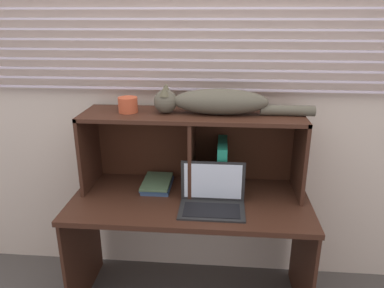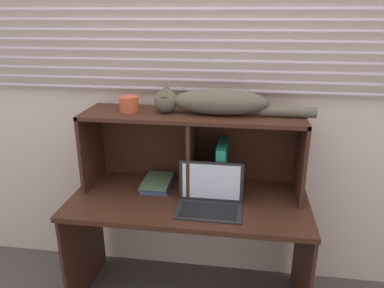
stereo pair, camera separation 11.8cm
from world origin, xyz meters
name	(u,v)px [view 1 (the left image)]	position (x,y,z in m)	size (l,w,h in m)	color
back_panel_with_blinds	(195,89)	(0.00, 0.55, 1.26)	(4.40, 0.08, 2.50)	beige
desk	(190,220)	(0.00, 0.20, 0.57)	(1.34, 0.62, 0.70)	#3C2015
hutch_shelf_unit	(193,136)	(0.00, 0.36, 1.02)	(1.24, 0.34, 0.46)	#3C2015
cat	(215,102)	(0.13, 0.33, 1.24)	(0.88, 0.17, 0.16)	brown
laptop	(212,198)	(0.13, 0.11, 0.76)	(0.35, 0.22, 0.24)	#242424
binder_upright	(222,166)	(0.18, 0.33, 0.85)	(0.05, 0.27, 0.30)	#1D8464
book_stack	(157,183)	(-0.21, 0.33, 0.73)	(0.17, 0.26, 0.05)	#375176
small_basket	(128,105)	(-0.36, 0.33, 1.21)	(0.11, 0.11, 0.09)	#C24E2D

